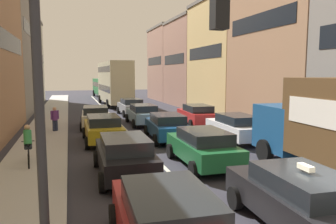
{
  "coord_description": "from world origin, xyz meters",
  "views": [
    {
      "loc": [
        -5.23,
        -5.16,
        3.73
      ],
      "look_at": [
        0.0,
        12.0,
        1.6
      ],
      "focal_mm": 34.7,
      "sensor_mm": 36.0,
      "label": 1
    }
  ],
  "objects_px": {
    "coupe_centre_lane_fourth": "(143,114)",
    "sedan_right_lane_behind_truck": "(236,127)",
    "sedan_left_lane_third": "(103,128)",
    "cyclist_on_sidewalk": "(28,146)",
    "bus_mid_queue_primary": "(114,81)",
    "sedan_left_lane_front": "(167,222)",
    "traffic_light_pole": "(116,68)",
    "wagon_right_lane_far": "(197,114)",
    "taxi_centre_lane_front": "(300,199)",
    "sedan_centre_lane_second": "(203,147)",
    "sedan_left_lane_fourth": "(96,116)",
    "sedan_centre_lane_fifth": "(131,106)",
    "pedestrian_near_kerb": "(55,118)",
    "bus_far_queue_secondary": "(105,86)",
    "hatchback_centre_lane_third": "(167,126)",
    "wagon_left_lane_second": "(125,155)"
  },
  "relations": [
    {
      "from": "hatchback_centre_lane_third",
      "to": "sedan_left_lane_front",
      "type": "bearing_deg",
      "value": 167.08
    },
    {
      "from": "hatchback_centre_lane_third",
      "to": "coupe_centre_lane_fourth",
      "type": "distance_m",
      "value": 5.8
    },
    {
      "from": "coupe_centre_lane_fourth",
      "to": "sedan_right_lane_behind_truck",
      "type": "xyz_separation_m",
      "value": [
        3.65,
        -7.17,
        0.0
      ]
    },
    {
      "from": "sedan_left_lane_fourth",
      "to": "bus_far_queue_secondary",
      "type": "bearing_deg",
      "value": -3.98
    },
    {
      "from": "taxi_centre_lane_front",
      "to": "hatchback_centre_lane_third",
      "type": "xyz_separation_m",
      "value": [
        0.06,
        11.08,
        -0.0
      ]
    },
    {
      "from": "sedan_left_lane_front",
      "to": "taxi_centre_lane_front",
      "type": "bearing_deg",
      "value": -83.16
    },
    {
      "from": "sedan_centre_lane_second",
      "to": "hatchback_centre_lane_third",
      "type": "bearing_deg",
      "value": 0.13
    },
    {
      "from": "sedan_left_lane_fourth",
      "to": "bus_mid_queue_primary",
      "type": "height_order",
      "value": "bus_mid_queue_primary"
    },
    {
      "from": "sedan_centre_lane_fifth",
      "to": "pedestrian_near_kerb",
      "type": "xyz_separation_m",
      "value": [
        -6.22,
        -7.47,
        0.15
      ]
    },
    {
      "from": "sedan_left_lane_front",
      "to": "sedan_right_lane_behind_truck",
      "type": "distance_m",
      "value": 12.17
    },
    {
      "from": "pedestrian_near_kerb",
      "to": "sedan_centre_lane_second",
      "type": "bearing_deg",
      "value": 4.45
    },
    {
      "from": "sedan_left_lane_fourth",
      "to": "taxi_centre_lane_front",
      "type": "bearing_deg",
      "value": -165.15
    },
    {
      "from": "wagon_right_lane_far",
      "to": "pedestrian_near_kerb",
      "type": "relative_size",
      "value": 2.64
    },
    {
      "from": "bus_far_queue_secondary",
      "to": "cyclist_on_sidewalk",
      "type": "distance_m",
      "value": 38.65
    },
    {
      "from": "wagon_left_lane_second",
      "to": "cyclist_on_sidewalk",
      "type": "xyz_separation_m",
      "value": [
        -3.48,
        2.26,
        0.05
      ]
    },
    {
      "from": "hatchback_centre_lane_third",
      "to": "bus_far_queue_secondary",
      "type": "xyz_separation_m",
      "value": [
        0.17,
        34.5,
        0.96
      ]
    },
    {
      "from": "pedestrian_near_kerb",
      "to": "wagon_right_lane_far",
      "type": "bearing_deg",
      "value": 63.9
    },
    {
      "from": "sedan_centre_lane_second",
      "to": "sedan_left_lane_front",
      "type": "bearing_deg",
      "value": 152.08
    },
    {
      "from": "sedan_right_lane_behind_truck",
      "to": "cyclist_on_sidewalk",
      "type": "relative_size",
      "value": 2.52
    },
    {
      "from": "sedan_left_lane_third",
      "to": "cyclist_on_sidewalk",
      "type": "relative_size",
      "value": 2.49
    },
    {
      "from": "taxi_centre_lane_front",
      "to": "sedan_left_lane_front",
      "type": "height_order",
      "value": "taxi_centre_lane_front"
    },
    {
      "from": "sedan_centre_lane_second",
      "to": "pedestrian_near_kerb",
      "type": "xyz_separation_m",
      "value": [
        -6.02,
        9.46,
        0.15
      ]
    },
    {
      "from": "taxi_centre_lane_front",
      "to": "hatchback_centre_lane_third",
      "type": "distance_m",
      "value": 11.08
    },
    {
      "from": "pedestrian_near_kerb",
      "to": "cyclist_on_sidewalk",
      "type": "bearing_deg",
      "value": -33.37
    },
    {
      "from": "taxi_centre_lane_front",
      "to": "pedestrian_near_kerb",
      "type": "xyz_separation_m",
      "value": [
        -6.03,
        15.23,
        0.15
      ]
    },
    {
      "from": "hatchback_centre_lane_third",
      "to": "sedan_centre_lane_fifth",
      "type": "distance_m",
      "value": 11.62
    },
    {
      "from": "taxi_centre_lane_front",
      "to": "sedan_centre_lane_second",
      "type": "bearing_deg",
      "value": 3.18
    },
    {
      "from": "bus_mid_queue_primary",
      "to": "wagon_right_lane_far",
      "type": "bearing_deg",
      "value": -168.94
    },
    {
      "from": "sedan_centre_lane_second",
      "to": "sedan_left_lane_fourth",
      "type": "height_order",
      "value": "same"
    },
    {
      "from": "taxi_centre_lane_front",
      "to": "sedan_centre_lane_fifth",
      "type": "distance_m",
      "value": 22.7
    },
    {
      "from": "sedan_right_lane_behind_truck",
      "to": "pedestrian_near_kerb",
      "type": "height_order",
      "value": "pedestrian_near_kerb"
    },
    {
      "from": "sedan_left_lane_fourth",
      "to": "sedan_centre_lane_second",
      "type": "bearing_deg",
      "value": -159.4
    },
    {
      "from": "traffic_light_pole",
      "to": "wagon_right_lane_far",
      "type": "bearing_deg",
      "value": 63.46
    },
    {
      "from": "sedan_left_lane_fourth",
      "to": "pedestrian_near_kerb",
      "type": "bearing_deg",
      "value": 121.91
    },
    {
      "from": "taxi_centre_lane_front",
      "to": "sedan_right_lane_behind_truck",
      "type": "bearing_deg",
      "value": -17.52
    },
    {
      "from": "sedan_centre_lane_second",
      "to": "taxi_centre_lane_front",
      "type": "bearing_deg",
      "value": -178.81
    },
    {
      "from": "sedan_left_lane_fourth",
      "to": "bus_far_queue_secondary",
      "type": "distance_m",
      "value": 29.17
    },
    {
      "from": "hatchback_centre_lane_third",
      "to": "cyclist_on_sidewalk",
      "type": "bearing_deg",
      "value": 120.98
    },
    {
      "from": "sedan_centre_lane_second",
      "to": "pedestrian_near_kerb",
      "type": "distance_m",
      "value": 11.22
    },
    {
      "from": "coupe_centre_lane_fourth",
      "to": "sedan_centre_lane_fifth",
      "type": "xyz_separation_m",
      "value": [
        0.2,
        5.82,
        0.0
      ]
    },
    {
      "from": "coupe_centre_lane_fourth",
      "to": "sedan_left_lane_third",
      "type": "bearing_deg",
      "value": 148.65
    },
    {
      "from": "hatchback_centre_lane_third",
      "to": "sedan_centre_lane_fifth",
      "type": "height_order",
      "value": "same"
    },
    {
      "from": "bus_mid_queue_primary",
      "to": "hatchback_centre_lane_third",
      "type": "bearing_deg",
      "value": 178.53
    },
    {
      "from": "sedan_right_lane_behind_truck",
      "to": "bus_mid_queue_primary",
      "type": "relative_size",
      "value": 0.41
    },
    {
      "from": "sedan_left_lane_front",
      "to": "sedan_left_lane_fourth",
      "type": "xyz_separation_m",
      "value": [
        -0.08,
        16.91,
        0.0
      ]
    },
    {
      "from": "sedan_centre_lane_fifth",
      "to": "pedestrian_near_kerb",
      "type": "distance_m",
      "value": 9.72
    },
    {
      "from": "sedan_left_lane_front",
      "to": "sedan_centre_lane_fifth",
      "type": "xyz_separation_m",
      "value": [
        3.53,
        22.95,
        0.0
      ]
    },
    {
      "from": "traffic_light_pole",
      "to": "bus_far_queue_secondary",
      "type": "bearing_deg",
      "value": 84.34
    },
    {
      "from": "sedan_left_lane_front",
      "to": "pedestrian_near_kerb",
      "type": "relative_size",
      "value": 2.64
    },
    {
      "from": "sedan_left_lane_front",
      "to": "cyclist_on_sidewalk",
      "type": "height_order",
      "value": "cyclist_on_sidewalk"
    }
  ]
}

